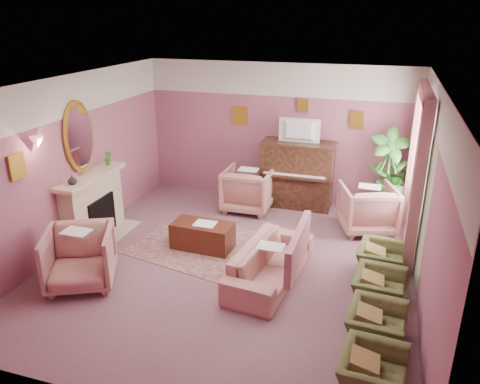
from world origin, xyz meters
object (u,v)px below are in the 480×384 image
(sofa, at_px, (270,256))
(piano, at_px, (297,175))
(coffee_table, at_px, (203,236))
(floral_armchair_right, at_px, (368,206))
(floral_armchair_left, at_px, (248,187))
(television, at_px, (299,129))
(floral_armchair_front, at_px, (79,255))
(olive_chair_b, at_px, (377,322))
(olive_chair_d, at_px, (381,256))
(olive_chair_c, at_px, (379,285))
(side_table, at_px, (394,200))
(olive_chair_a, at_px, (373,369))

(sofa, bearing_deg, piano, 93.70)
(coffee_table, bearing_deg, floral_armchair_right, 30.88)
(floral_armchair_left, xyz_separation_m, floral_armchair_right, (2.31, -0.27, 0.00))
(piano, relative_size, television, 1.75)
(television, distance_m, floral_armchair_front, 4.65)
(sofa, distance_m, floral_armchair_front, 2.74)
(olive_chair_b, height_order, olive_chair_d, same)
(floral_armchair_right, distance_m, floral_armchair_front, 4.92)
(olive_chair_c, height_order, olive_chair_d, same)
(sofa, distance_m, side_table, 3.37)
(television, relative_size, sofa, 0.42)
(television, xyz_separation_m, coffee_table, (-1.12, -2.27, -1.38))
(sofa, bearing_deg, floral_armchair_front, -159.90)
(floral_armchair_left, bearing_deg, coffee_table, -98.07)
(television, xyz_separation_m, olive_chair_d, (1.73, -2.30, -1.28))
(television, height_order, olive_chair_a, television)
(television, xyz_separation_m, floral_armchair_front, (-2.38, -3.84, -1.12))
(floral_armchair_left, xyz_separation_m, olive_chair_d, (2.60, -1.83, -0.15))
(piano, xyz_separation_m, olive_chair_b, (1.73, -3.99, -0.33))
(floral_armchair_front, height_order, olive_chair_a, floral_armchair_front)
(coffee_table, bearing_deg, olive_chair_a, -41.03)
(olive_chair_a, bearing_deg, sofa, 129.62)
(olive_chair_b, bearing_deg, sofa, 145.92)
(floral_armchair_right, height_order, floral_armchair_front, same)
(piano, xyz_separation_m, sofa, (0.19, -2.95, -0.26))
(olive_chair_a, xyz_separation_m, side_table, (0.16, 4.77, 0.03))
(coffee_table, xyz_separation_m, floral_armchair_front, (-1.26, -1.56, 0.25))
(floral_armchair_right, bearing_deg, coffee_table, -149.12)
(piano, height_order, floral_armchair_front, piano)
(olive_chair_b, xyz_separation_m, side_table, (0.16, 3.95, 0.03))
(floral_armchair_front, relative_size, olive_chair_c, 1.27)
(olive_chair_b, distance_m, olive_chair_d, 1.64)
(sofa, xyz_separation_m, side_table, (1.70, 2.91, -0.04))
(floral_armchair_left, bearing_deg, olive_chair_b, -53.15)
(floral_armchair_right, relative_size, floral_armchair_front, 1.00)
(sofa, xyz_separation_m, floral_armchair_right, (1.25, 2.16, 0.09))
(coffee_table, bearing_deg, piano, 64.18)
(floral_armchair_left, height_order, side_table, floral_armchair_left)
(floral_armchair_left, bearing_deg, sofa, -66.43)
(sofa, xyz_separation_m, olive_chair_a, (1.54, -1.86, -0.06))
(floral_armchair_left, relative_size, floral_armchair_front, 1.00)
(television, bearing_deg, floral_armchair_front, -121.82)
(olive_chair_b, bearing_deg, television, 113.74)
(piano, bearing_deg, olive_chair_a, -70.19)
(coffee_table, bearing_deg, television, 63.68)
(floral_armchair_right, xyz_separation_m, olive_chair_b, (0.29, -3.20, -0.15))
(floral_armchair_front, distance_m, olive_chair_c, 4.18)
(floral_armchair_front, relative_size, olive_chair_b, 1.27)
(floral_armchair_left, height_order, olive_chair_b, floral_armchair_left)
(piano, height_order, sofa, piano)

